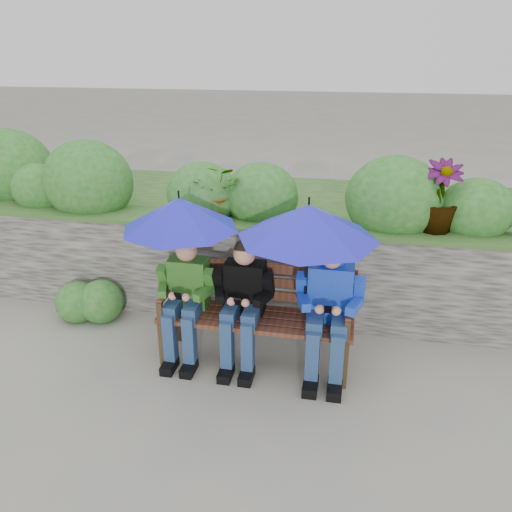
% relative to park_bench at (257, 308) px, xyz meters
% --- Properties ---
extents(ground, '(60.00, 60.00, 0.00)m').
position_rel_park_bench_xyz_m(ground, '(-0.04, 0.02, -0.51)').
color(ground, slate).
rests_on(ground, ground).
extents(garden_backdrop, '(8.00, 2.87, 1.81)m').
position_rel_park_bench_xyz_m(garden_backdrop, '(-0.08, 1.62, 0.12)').
color(garden_backdrop, '#3D3A34').
rests_on(garden_backdrop, ground).
extents(park_bench, '(1.69, 0.50, 0.89)m').
position_rel_park_bench_xyz_m(park_bench, '(0.00, 0.00, 0.00)').
color(park_bench, '#3B2917').
rests_on(park_bench, ground).
extents(boy_left, '(0.50, 0.58, 1.12)m').
position_rel_park_bench_xyz_m(boy_left, '(-0.63, -0.08, 0.12)').
color(boy_left, '#2B6615').
rests_on(boy_left, ground).
extents(boy_middle, '(0.51, 0.59, 1.13)m').
position_rel_park_bench_xyz_m(boy_middle, '(-0.11, -0.08, 0.12)').
color(boy_middle, black).
rests_on(boy_middle, ground).
extents(boy_right, '(0.56, 0.68, 1.20)m').
position_rel_park_bench_xyz_m(boy_right, '(0.63, -0.07, 0.20)').
color(boy_right, blue).
rests_on(boy_right, ground).
extents(umbrella_left, '(1.01, 1.01, 0.86)m').
position_rel_park_bench_xyz_m(umbrella_left, '(-0.66, -0.01, 0.83)').
color(umbrella_left, '#1B1CCF').
rests_on(umbrella_left, ground).
extents(umbrella_right, '(1.14, 1.14, 0.87)m').
position_rel_park_bench_xyz_m(umbrella_right, '(0.42, -0.10, 0.86)').
color(umbrella_right, '#1B1CCF').
rests_on(umbrella_right, ground).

